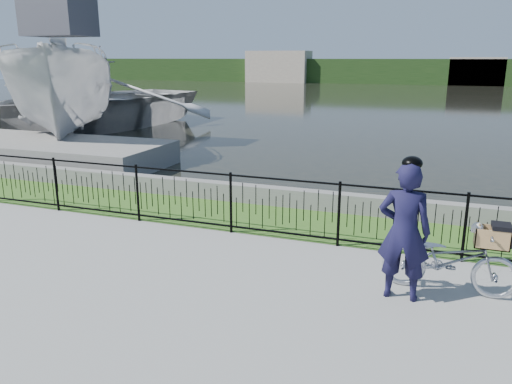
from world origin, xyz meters
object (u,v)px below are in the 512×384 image
at_px(cyclist, 404,230).
at_px(boat_near, 66,92).
at_px(dock, 17,149).
at_px(boat_far, 92,103).
at_px(bicycle_rig, 450,259).

bearing_deg(cyclist, boat_near, 146.08).
height_order(dock, boat_far, boat_far).
relative_size(dock, bicycle_rig, 5.60).
relative_size(cyclist, boat_near, 0.20).
relative_size(bicycle_rig, boat_near, 0.18).
bearing_deg(boat_far, cyclist, -40.54).
height_order(bicycle_rig, boat_near, boat_near).
xyz_separation_m(cyclist, boat_far, (-14.68, 12.55, 0.21)).
bearing_deg(bicycle_rig, boat_far, 141.55).
relative_size(dock, boat_near, 1.02).
bearing_deg(boat_near, cyclist, -33.92).
xyz_separation_m(dock, cyclist, (12.16, -5.51, 0.61)).
bearing_deg(boat_far, dock, -70.38).
xyz_separation_m(bicycle_rig, boat_near, (-13.19, 8.05, 1.48)).
bearing_deg(boat_far, bicycle_rig, -38.45).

